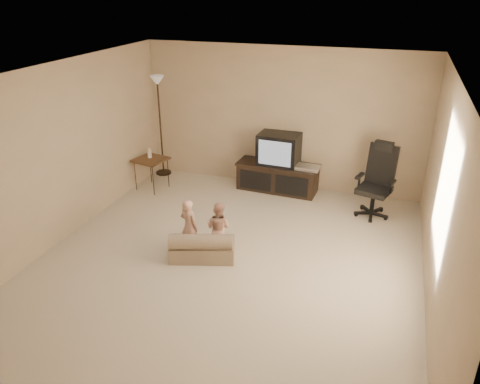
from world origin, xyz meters
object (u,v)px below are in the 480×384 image
(tv_stand, at_px, (278,167))
(toddler_left, at_px, (189,226))
(floor_lamp, at_px, (159,104))
(toddler_right, at_px, (219,228))
(side_table, at_px, (151,160))
(office_chair, at_px, (376,190))
(child_sofa, at_px, (202,247))

(tv_stand, xyz_separation_m, toddler_left, (-0.63, -2.45, -0.03))
(floor_lamp, xyz_separation_m, toddler_right, (2.08, -2.39, -1.01))
(toddler_left, bearing_deg, side_table, -30.60)
(tv_stand, relative_size, floor_lamp, 0.78)
(tv_stand, relative_size, toddler_left, 1.85)
(tv_stand, bearing_deg, toddler_right, -93.17)
(floor_lamp, xyz_separation_m, toddler_left, (1.69, -2.51, -0.98))
(toddler_right, bearing_deg, toddler_left, 29.16)
(floor_lamp, height_order, toddler_right, floor_lamp)
(toddler_left, height_order, toddler_right, toddler_left)
(side_table, xyz_separation_m, floor_lamp, (-0.14, 0.72, 0.83))
(office_chair, relative_size, side_table, 1.54)
(tv_stand, height_order, toddler_right, tv_stand)
(tv_stand, relative_size, office_chair, 1.24)
(floor_lamp, bearing_deg, side_table, -78.66)
(office_chair, height_order, side_table, office_chair)
(tv_stand, height_order, toddler_left, tv_stand)
(side_table, xyz_separation_m, child_sofa, (1.77, -1.90, -0.38))
(tv_stand, relative_size, side_table, 1.92)
(toddler_right, bearing_deg, side_table, -29.24)
(toddler_left, bearing_deg, child_sofa, 174.31)
(tv_stand, xyz_separation_m, floor_lamp, (-2.33, 0.06, 0.95))
(child_sofa, xyz_separation_m, toddler_right, (0.16, 0.22, 0.21))
(office_chair, xyz_separation_m, toddler_right, (-1.96, -1.89, -0.05))
(office_chair, relative_size, toddler_left, 1.49)
(toddler_left, bearing_deg, floor_lamp, -37.40)
(office_chair, bearing_deg, floor_lamp, -170.76)
(child_sofa, distance_m, toddler_right, 0.35)
(side_table, relative_size, toddler_left, 0.96)
(tv_stand, relative_size, child_sofa, 1.54)
(side_table, bearing_deg, floor_lamp, 101.34)
(tv_stand, bearing_deg, toddler_left, -101.56)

